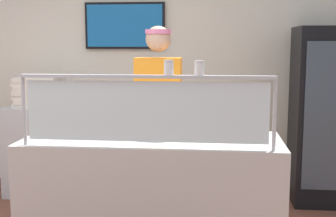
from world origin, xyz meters
name	(u,v)px	position (x,y,z in m)	size (l,w,h in m)	color
shop_rear_unit	(176,66)	(0.90, 2.34, 1.36)	(6.22, 0.13, 2.70)	silver
serving_counter	(153,202)	(0.91, 0.35, 0.47)	(1.82, 0.70, 0.95)	#BCB7B2
sneeze_guard	(146,102)	(0.91, 0.06, 1.25)	(1.65, 0.06, 0.47)	#B2B5BC
pizza_tray	(155,134)	(0.92, 0.42, 0.97)	(0.42, 0.42, 0.04)	#9EA0A8
pizza_server	(151,132)	(0.90, 0.40, 0.99)	(0.07, 0.28, 0.01)	#ADAFB7
parmesan_shaker	(169,69)	(1.06, 0.06, 1.46)	(0.06, 0.06, 0.10)	white
pepper_flake_shaker	(199,69)	(1.25, 0.06, 1.46)	(0.06, 0.06, 0.09)	white
worker_figure	(159,117)	(0.88, 0.96, 1.01)	(0.41, 0.50, 1.76)	#23232D
drink_fridge	(327,116)	(2.48, 1.90, 0.89)	(0.68, 0.64, 1.78)	black
prep_shelf	(42,150)	(-0.51, 1.86, 0.47)	(0.70, 0.55, 0.95)	#B7BABF
pizza_box_stack	(40,92)	(-0.50, 1.86, 1.11)	(0.48, 0.46, 0.31)	silver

